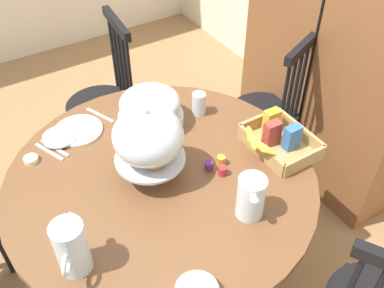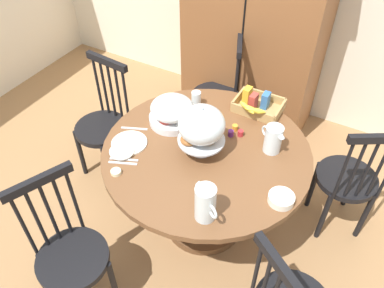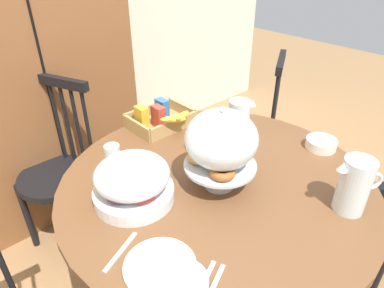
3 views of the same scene
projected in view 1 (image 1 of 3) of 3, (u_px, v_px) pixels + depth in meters
The scene contains 20 objects.
ground_plane at pixel (122, 270), 2.29m from camera, with size 10.00×10.00×0.00m, color #997047.
wooden_armoire at pixel (357, 19), 2.28m from camera, with size 1.18×0.60×1.96m.
dining_table at pixel (163, 207), 1.91m from camera, with size 1.27×1.27×0.74m.
windsor_chair_by_cabinet at pixel (268, 116), 2.53m from camera, with size 0.43×0.44×0.97m.
windsor_chair_facing_door at pixel (104, 105), 2.60m from camera, with size 0.40×0.40×0.97m.
pastry_stand_with_dome at pixel (148, 138), 1.65m from camera, with size 0.28×0.28×0.34m.
fruit_platter_covered at pixel (150, 108), 1.97m from camera, with size 0.30×0.30×0.18m.
orange_juice_pitcher at pixel (72, 249), 1.40m from camera, with size 0.17×0.12×0.21m.
milk_pitcher at pixel (251, 198), 1.58m from camera, with size 0.17×0.12×0.18m.
cereal_basket at pixel (277, 139), 1.88m from camera, with size 0.32×0.30×0.12m.
china_plate_large at pixel (78, 130), 1.98m from camera, with size 0.22×0.22×0.01m, color white.
china_plate_small at pixel (60, 137), 1.93m from camera, with size 0.15×0.15×0.01m, color white.
drinking_glass at pixel (199, 104), 2.05m from camera, with size 0.06×0.06×0.11m, color silver.
butter_dish at pixel (31, 159), 1.83m from camera, with size 0.06×0.06×0.02m, color beige.
jam_jar_strawberry at pixel (222, 171), 1.77m from camera, with size 0.04×0.04×0.04m, color #B7282D.
jam_jar_apricot at pixel (221, 160), 1.82m from camera, with size 0.04×0.04×0.04m, color orange.
jam_jar_grape at pixel (209, 166), 1.79m from camera, with size 0.04×0.04×0.04m, color #5B2366.
table_knife at pixel (55, 148), 1.90m from camera, with size 0.17×0.01×0.01m, color silver.
dinner_fork at pixel (49, 152), 1.88m from camera, with size 0.17×0.01×0.01m, color silver.
soup_spoon at pixel (100, 115), 2.07m from camera, with size 0.17×0.01×0.01m, color silver.
Camera 1 is at (1.26, -0.35, 2.03)m, focal length 40.96 mm.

